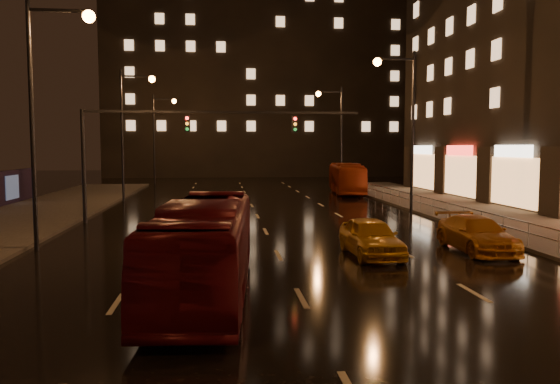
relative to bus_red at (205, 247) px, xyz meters
name	(u,v)px	position (x,y,z in m)	size (l,w,h in m)	color
ground	(260,221)	(2.64, 15.32, -1.35)	(140.00, 140.00, 0.00)	black
sidewalk_right	(534,228)	(16.14, 10.32, -1.27)	(7.00, 70.00, 0.15)	#38332D
building_distant	(261,54)	(6.64, 67.32, 16.65)	(44.00, 16.00, 36.00)	black
traffic_signal	(168,137)	(-2.42, 15.32, 3.39)	(15.31, 0.32, 6.20)	black
railing_right	(447,207)	(12.84, 13.32, -0.45)	(0.05, 56.00, 1.00)	#99999E
bus_red	(205,247)	(0.00, 0.00, 0.00)	(2.27, 9.68, 2.70)	#570C12
bus_curb	(346,178)	(11.64, 32.39, 0.02)	(2.30, 9.82, 2.74)	#9C2F0F
taxi_near	(371,237)	(6.14, 4.80, -0.61)	(1.74, 4.32, 1.47)	#C48312
taxi_far	(477,234)	(10.64, 5.32, -0.66)	(1.94, 4.76, 1.38)	#B86611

